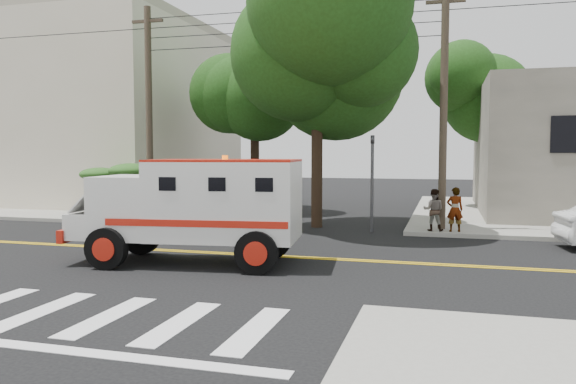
% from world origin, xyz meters
% --- Properties ---
extents(ground, '(100.00, 100.00, 0.00)m').
position_xyz_m(ground, '(0.00, 0.00, 0.00)').
color(ground, black).
rests_on(ground, ground).
extents(sidewalk_nw, '(17.00, 17.00, 0.15)m').
position_xyz_m(sidewalk_nw, '(-13.50, 13.50, 0.07)').
color(sidewalk_nw, gray).
rests_on(sidewalk_nw, ground).
extents(building_left, '(16.00, 14.00, 10.00)m').
position_xyz_m(building_left, '(-15.50, 15.00, 5.15)').
color(building_left, beige).
rests_on(building_left, sidewalk_nw).
extents(utility_pole_left, '(0.28, 0.28, 9.00)m').
position_xyz_m(utility_pole_left, '(-5.60, 6.00, 4.50)').
color(utility_pole_left, '#382D23').
rests_on(utility_pole_left, ground).
extents(utility_pole_right, '(0.28, 0.28, 9.00)m').
position_xyz_m(utility_pole_right, '(6.30, 6.20, 4.50)').
color(utility_pole_right, '#382D23').
rests_on(utility_pole_right, ground).
extents(tree_main, '(6.08, 5.70, 9.85)m').
position_xyz_m(tree_main, '(1.94, 6.21, 7.20)').
color(tree_main, black).
rests_on(tree_main, ground).
extents(tree_left, '(4.48, 4.20, 7.70)m').
position_xyz_m(tree_left, '(-2.68, 11.79, 5.73)').
color(tree_left, black).
rests_on(tree_left, ground).
extents(tree_right, '(4.80, 4.50, 8.20)m').
position_xyz_m(tree_right, '(8.84, 15.77, 6.09)').
color(tree_right, black).
rests_on(tree_right, ground).
extents(traffic_signal, '(0.15, 0.18, 3.60)m').
position_xyz_m(traffic_signal, '(3.80, 5.60, 2.23)').
color(traffic_signal, '#3F3F42').
rests_on(traffic_signal, ground).
extents(accessibility_sign, '(0.45, 0.10, 2.02)m').
position_xyz_m(accessibility_sign, '(-6.20, 6.17, 1.37)').
color(accessibility_sign, '#3F3F42').
rests_on(accessibility_sign, ground).
extents(palm_planter, '(3.52, 2.63, 2.36)m').
position_xyz_m(palm_planter, '(-7.44, 6.62, 1.65)').
color(palm_planter, '#1E3314').
rests_on(palm_planter, sidewalk_nw).
extents(armored_truck, '(6.33, 3.08, 2.78)m').
position_xyz_m(armored_truck, '(0.05, -1.57, 1.58)').
color(armored_truck, silver).
rests_on(armored_truck, ground).
extents(pedestrian_a, '(0.64, 0.47, 1.59)m').
position_xyz_m(pedestrian_a, '(6.76, 5.50, 0.94)').
color(pedestrian_a, gray).
rests_on(pedestrian_a, sidewalk_ne).
extents(pedestrian_b, '(0.76, 0.61, 1.51)m').
position_xyz_m(pedestrian_b, '(6.02, 5.50, 0.91)').
color(pedestrian_b, gray).
rests_on(pedestrian_b, sidewalk_ne).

